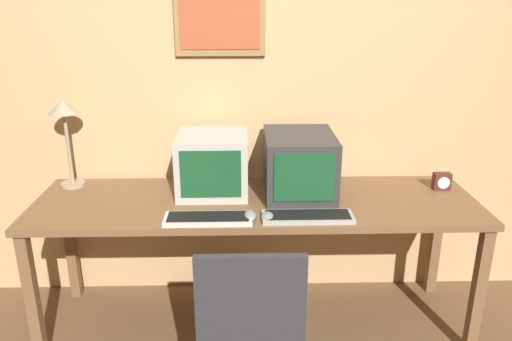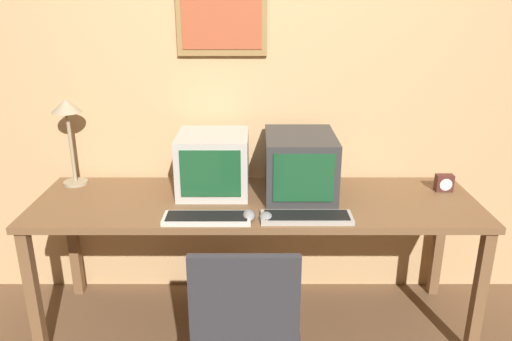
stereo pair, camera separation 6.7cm
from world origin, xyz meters
The scene contains 10 objects.
wall_back centered at (0.00, 1.49, 1.30)m, with size 8.00×0.08×2.60m.
desk centered at (0.00, 1.08, 0.69)m, with size 2.33×0.68×0.76m.
monitor_left centered at (-0.23, 1.20, 0.92)m, with size 0.38×0.38×0.32m.
monitor_right centered at (0.23, 1.18, 0.92)m, with size 0.37×0.46×0.33m.
keyboard_main centered at (-0.24, 0.83, 0.77)m, with size 0.42×0.14×0.03m.
keyboard_side centered at (0.24, 0.84, 0.77)m, with size 0.44×0.14×0.03m.
mouse_near_keyboard centered at (0.05, 0.83, 0.77)m, with size 0.06×0.11×0.04m.
mouse_far_corner centered at (-0.03, 0.84, 0.78)m, with size 0.06×0.11×0.04m.
desk_clock centered at (1.03, 1.21, 0.80)m, with size 0.09×0.06×0.09m.
desk_lamp centered at (-1.03, 1.32, 1.14)m, with size 0.16×0.16×0.49m.
Camera 1 is at (-0.06, -1.35, 1.78)m, focal length 35.00 mm.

